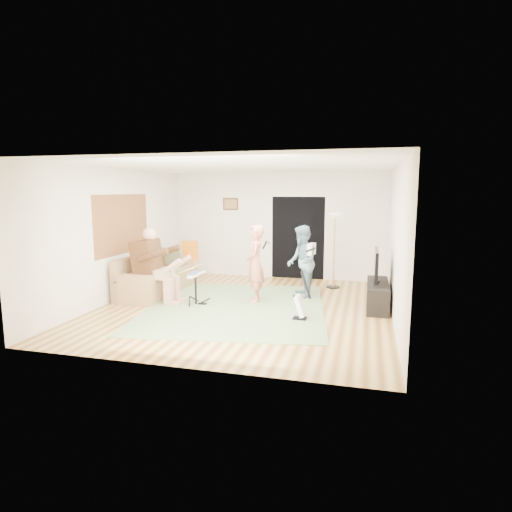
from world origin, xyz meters
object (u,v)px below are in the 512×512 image
Objects in this scene: drum_kit at (196,290)px; television at (376,265)px; dining_chair at (189,267)px; guitar_spare at (300,306)px; sofa at (152,280)px; guitarist at (302,262)px; tv_cabinet at (378,295)px; singer at (255,264)px; torchiere_lamp at (334,237)px.

television reaches higher than drum_kit.
guitar_spare is at bearing -43.65° from dining_chair.
drum_kit is (1.30, -0.65, 0.00)m from sofa.
sofa is 4.78m from television.
guitarist is 1.10× the size of tv_cabinet.
guitarist is (0.86, 0.59, -0.02)m from singer.
drum_kit is 0.48× the size of tv_cabinet.
dining_chair is at bearing 142.55° from guitar_spare.
guitarist is 1.70m from tv_cabinet.
sofa is at bearing -179.80° from tv_cabinet.
singer is 2.37m from television.
torchiere_lamp is at bearing 134.78° from guitarist.
guitar_spare is at bearing -97.67° from torchiere_lamp.
guitar_spare reaches higher than sofa.
drum_kit is 2.23m from guitar_spare.
torchiere_lamp is (3.83, 1.56, 0.91)m from sofa.
tv_cabinet is at bearing -22.17° from dining_chair.
dining_chair is 4.66m from television.
guitar_spare is at bearing 34.64° from singer.
singer is 1.58m from guitar_spare.
dining_chair is at bearing 117.14° from drum_kit.
drum_kit is 0.43× the size of guitarist.
singer is 2.56m from dining_chair.
guitarist is at bearing -118.54° from torchiere_lamp.
television is at bearing 180.00° from tv_cabinet.
torchiere_lamp reaches higher than guitar_spare.
sofa is 4.23m from torchiere_lamp.
torchiere_lamp is (0.59, 1.08, 0.43)m from guitarist.
drum_kit is 3.56m from television.
dining_chair is 0.72× the size of tv_cabinet.
singer is 1.80× the size of guitar_spare.
guitar_spare is (2.17, -0.48, -0.04)m from drum_kit.
singer is at bearing -176.86° from television.
singer reaches higher than guitarist.
sofa is 2.46× the size of guitar_spare.
torchiere_lamp is 1.82m from television.
tv_cabinet is (1.55, -0.46, -0.52)m from guitarist.
dining_chair is at bearing 164.02° from tv_cabinet.
torchiere_lamp is at bearing 41.05° from drum_kit.
torchiere_lamp is at bearing 126.53° from singer.
sofa is 2.43m from singer.
sofa is 3.21× the size of drum_kit.
drum_kit is at bearing 167.63° from guitar_spare.
drum_kit is at bearing -69.05° from dining_chair.
singer reaches higher than drum_kit.
singer is at bearing -2.73° from sofa.
guitarist is at bearing 98.09° from guitar_spare.
drum_kit is 2.20m from dining_chair.
sofa is 3.65m from guitar_spare.
drum_kit is 3.48m from torchiere_lamp.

